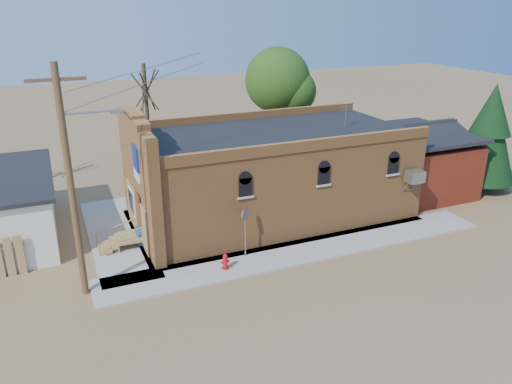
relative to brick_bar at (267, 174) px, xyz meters
name	(u,v)px	position (x,y,z in m)	size (l,w,h in m)	color
ground	(284,267)	(-1.64, -5.49, -2.34)	(120.00, 120.00, 0.00)	brown
sidewalk_south	(304,251)	(-0.14, -4.59, -2.30)	(19.00, 2.20, 0.08)	#9E9991
sidewalk_west	(116,235)	(-7.94, 0.51, -2.30)	(2.60, 10.00, 0.08)	#9E9991
brick_bar	(267,174)	(0.00, 0.00, 0.00)	(16.40, 7.97, 6.30)	#B16D36
red_shed	(416,155)	(9.86, 0.01, -0.07)	(5.40, 6.40, 4.30)	#5E2210
utility_pole	(72,180)	(-9.79, -4.29, 2.43)	(3.12, 0.26, 9.00)	#4D351F
tree_bare_near	(145,90)	(-4.64, 7.51, 3.62)	(2.80, 2.80, 7.65)	#403424
tree_leafy	(278,80)	(4.36, 8.01, 3.59)	(4.40, 4.40, 8.15)	#403424
evergreen_tree	(489,131)	(13.86, -1.49, 1.37)	(3.60, 3.60, 6.50)	#403424
fire_hydrant	(225,261)	(-4.10, -4.78, -1.91)	(0.39, 0.37, 0.70)	red
stop_sign	(245,219)	(-2.87, -4.05, -0.41)	(0.52, 0.49, 2.41)	gray
trash_barrel	(142,236)	(-6.94, -1.01, -1.82)	(0.57, 0.57, 0.87)	#1B528A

